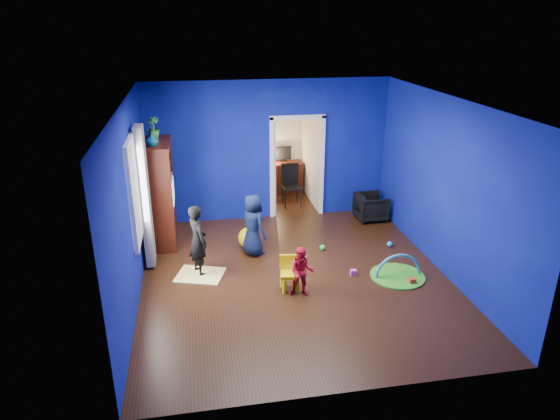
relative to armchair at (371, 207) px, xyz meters
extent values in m
cube|color=black|center=(-2.10, -2.20, -0.28)|extent=(5.00, 5.50, 0.01)
cube|color=white|center=(-2.10, -2.20, 2.62)|extent=(5.00, 5.50, 0.01)
cube|color=navy|center=(-2.10, 0.55, 1.17)|extent=(5.00, 0.02, 2.90)
cube|color=navy|center=(-2.10, -4.95, 1.17)|extent=(5.00, 0.02, 2.90)
cube|color=navy|center=(-4.60, -2.20, 1.17)|extent=(0.02, 5.50, 2.90)
cube|color=navy|center=(0.40, -2.20, 1.17)|extent=(0.02, 5.50, 2.90)
imported|color=black|center=(0.00, 0.00, 0.00)|extent=(0.64, 0.62, 0.57)
imported|color=black|center=(-3.65, -1.76, 0.33)|extent=(0.45, 0.53, 1.22)
imported|color=black|center=(-2.66, -1.18, 0.29)|extent=(0.59, 0.66, 1.14)
imported|color=#B51317|center=(-2.11, -2.75, 0.12)|extent=(0.45, 0.39, 0.81)
imported|color=#0C5461|center=(-4.32, -0.67, 1.79)|extent=(0.22, 0.22, 0.22)
imported|color=green|center=(-4.32, -0.15, 1.88)|extent=(0.29, 0.29, 0.41)
cube|color=#40150A|center=(-4.32, -0.37, 0.70)|extent=(0.58, 1.14, 1.96)
cube|color=silver|center=(-4.28, -0.37, 0.74)|extent=(0.46, 0.70, 0.54)
cube|color=#F2E07A|center=(-3.65, -1.86, -0.27)|extent=(0.90, 0.81, 0.03)
sphere|color=yellow|center=(-2.71, -0.93, -0.08)|extent=(0.41, 0.41, 0.41)
cube|color=yellow|center=(-2.26, -2.55, -0.03)|extent=(0.32, 0.32, 0.50)
cylinder|color=green|center=(-0.41, -2.46, -0.27)|extent=(0.90, 0.90, 0.02)
torus|color=#3F8CD8|center=(-0.41, -2.46, -0.26)|extent=(0.81, 0.07, 0.81)
cube|color=white|center=(-4.58, -1.85, 1.27)|extent=(0.03, 0.95, 1.55)
cube|color=slate|center=(-4.47, -1.30, 0.97)|extent=(0.14, 0.42, 2.40)
cube|color=white|center=(-1.50, 0.55, 0.77)|extent=(1.16, 0.10, 2.10)
cube|color=#3D140A|center=(-1.50, 2.06, 0.09)|extent=(0.88, 0.44, 0.75)
cube|color=black|center=(-1.50, 2.18, 0.67)|extent=(0.40, 0.05, 0.32)
sphere|color=#FFD88C|center=(-1.78, 2.12, 0.65)|extent=(0.14, 0.14, 0.14)
cube|color=black|center=(-1.50, 1.10, 0.18)|extent=(0.40, 0.40, 0.92)
cube|color=white|center=(-1.50, 2.17, 1.74)|extent=(0.88, 0.24, 0.04)
cube|color=red|center=(-0.27, -2.74, -0.23)|extent=(0.10, 0.08, 0.10)
sphere|color=#268ED9|center=(-0.10, -1.35, -0.23)|extent=(0.11, 0.11, 0.11)
sphere|color=green|center=(-1.38, -1.27, -0.23)|extent=(0.11, 0.11, 0.11)
cube|color=#CC4CB3|center=(-1.12, -2.29, -0.23)|extent=(0.10, 0.08, 0.10)
camera|label=1|loc=(-3.63, -9.34, 3.81)|focal=32.00mm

